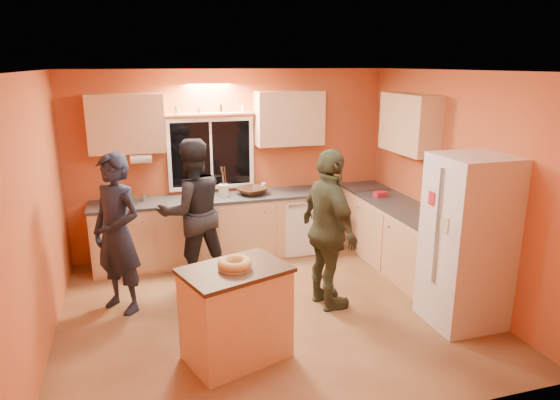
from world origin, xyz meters
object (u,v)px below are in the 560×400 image
object	(u,v)px
refrigerator	(467,242)
island	(236,313)
person_left	(117,234)
person_center	(192,211)
person_right	(329,230)

from	to	relation	value
refrigerator	island	world-z (taller)	refrigerator
refrigerator	person_left	distance (m)	3.70
person_left	person_center	world-z (taller)	person_center
person_left	person_center	size ratio (longest dim) A/B	0.98
refrigerator	person_center	xyz separation A→B (m)	(-2.59, 1.88, 0.00)
island	person_center	size ratio (longest dim) A/B	0.60
island	person_right	bearing A→B (deg)	12.52
island	person_left	size ratio (longest dim) A/B	0.61
refrigerator	person_right	distance (m)	1.44
refrigerator	person_left	size ratio (longest dim) A/B	1.01
person_center	person_right	xyz separation A→B (m)	(1.35, -1.15, -0.00)
refrigerator	person_left	bearing A→B (deg)	159.21
refrigerator	island	xyz separation A→B (m)	(-2.44, 0.01, -0.44)
person_center	person_right	bearing A→B (deg)	127.12
person_right	person_center	bearing A→B (deg)	42.28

